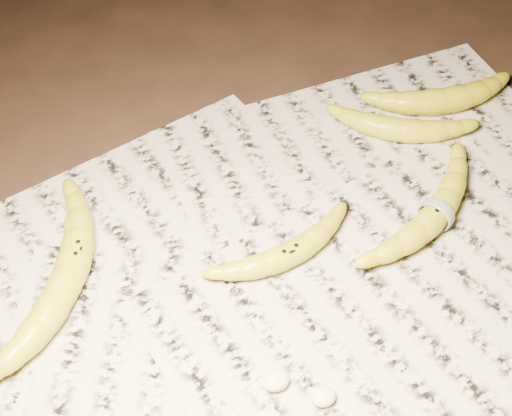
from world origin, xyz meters
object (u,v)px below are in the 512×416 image
object	(u,v)px
banana_left_b	(56,297)
banana_center	(289,253)
banana_left_a	(77,254)
banana_taped	(437,213)
banana_upper_b	(444,99)
banana_upper_a	(401,128)

from	to	relation	value
banana_left_b	banana_center	size ratio (longest dim) A/B	1.16
banana_left_a	banana_taped	xyz separation A→B (m)	(0.45, -0.10, 0.00)
banana_center	banana_taped	world-z (taller)	banana_taped
banana_center	banana_upper_b	bearing A→B (deg)	18.46
banana_center	banana_taped	distance (m)	0.20
banana_taped	banana_upper_b	world-z (taller)	banana_upper_b
banana_center	banana_upper_b	world-z (taller)	banana_upper_b
banana_left_a	banana_upper_b	world-z (taller)	banana_upper_b
banana_left_a	banana_center	bearing A→B (deg)	-88.14
banana_taped	banana_upper_b	bearing A→B (deg)	26.27
banana_left_a	banana_taped	distance (m)	0.46
banana_left_a	banana_upper_a	xyz separation A→B (m)	(0.48, 0.06, -0.00)
banana_left_a	banana_center	size ratio (longest dim) A/B	1.18
banana_left_b	banana_upper_b	world-z (taller)	same
banana_taped	banana_upper_a	xyz separation A→B (m)	(0.03, 0.16, -0.00)
banana_taped	banana_left_b	bearing A→B (deg)	143.96
banana_upper_a	banana_left_b	bearing A→B (deg)	-137.13
banana_center	banana_upper_b	size ratio (longest dim) A/B	0.92
banana_taped	banana_upper_b	distance (m)	0.22
banana_left_a	banana_upper_a	distance (m)	0.48
banana_left_b	banana_taped	xyz separation A→B (m)	(0.48, -0.04, -0.00)
banana_taped	banana_left_a	bearing A→B (deg)	136.72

